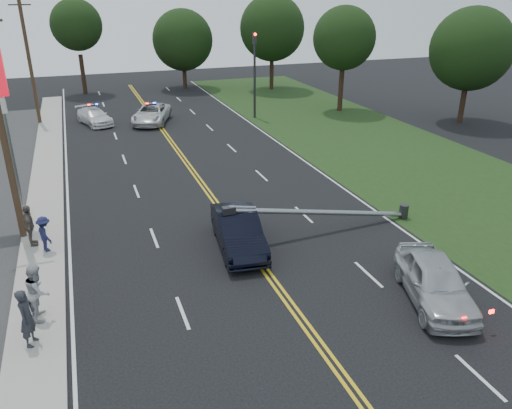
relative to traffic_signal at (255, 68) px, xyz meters
name	(u,v)px	position (x,y,z in m)	size (l,w,h in m)	color
ground	(333,363)	(-8.30, -30.00, -4.21)	(120.00, 120.00, 0.00)	black
sidewalk	(42,254)	(-16.70, -20.00, -4.15)	(1.80, 70.00, 0.12)	#A39D93
grass_verge	(463,190)	(5.20, -20.00, -4.20)	(12.00, 80.00, 0.01)	black
centerline_yellow	(233,226)	(-8.30, -20.00, -4.19)	(0.36, 80.00, 0.00)	gold
traffic_signal	(255,68)	(0.00, 0.00, 0.00)	(0.28, 0.41, 7.05)	#2D2D30
fallen_streetlight	(333,212)	(-4.11, -22.00, -3.29)	(9.36, 0.44, 1.91)	#2D2D30
utility_pole_mid	(1,127)	(-17.50, -18.00, 0.88)	(1.60, 0.28, 10.00)	#382619
utility_pole_far	(29,61)	(-17.50, 4.00, 0.88)	(1.60, 0.28, 10.00)	#382619
tree_6	(76,25)	(-13.38, 16.36, 2.71)	(5.12, 5.12, 9.51)	black
tree_7	(183,40)	(-2.62, 15.91, 0.98)	(6.53, 6.53, 8.46)	black
tree_8	(272,28)	(6.30, 12.00, 2.25)	(6.90, 6.90, 9.92)	black
tree_9	(344,38)	(8.28, -0.06, 2.14)	(5.45, 5.45, 9.09)	black
tree_13	(471,49)	(15.65, -7.41, 1.70)	(6.51, 6.51, 9.17)	black
crashed_sedan	(238,231)	(-8.71, -22.15, -3.40)	(1.70, 4.89, 1.61)	black
waiting_sedan	(435,281)	(-3.39, -28.30, -3.40)	(1.91, 4.74, 1.61)	#AEB2B6
emergency_a	(152,114)	(-8.68, 1.21, -3.45)	(2.50, 5.43, 1.51)	silver
emergency_b	(94,116)	(-13.21, 2.31, -3.56)	(1.82, 4.47, 1.30)	silver
bystander_a	(27,318)	(-16.77, -26.13, -3.12)	(0.70, 0.46, 1.93)	#282830
bystander_b	(38,291)	(-16.52, -24.72, -3.10)	(0.96, 0.74, 1.97)	#A4A4A9
bystander_c	(45,234)	(-16.45, -19.83, -3.31)	(1.00, 0.57, 1.55)	#1A1D43
bystander_d	(29,226)	(-17.06, -19.10, -3.16)	(1.08, 0.45, 1.85)	#62564E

